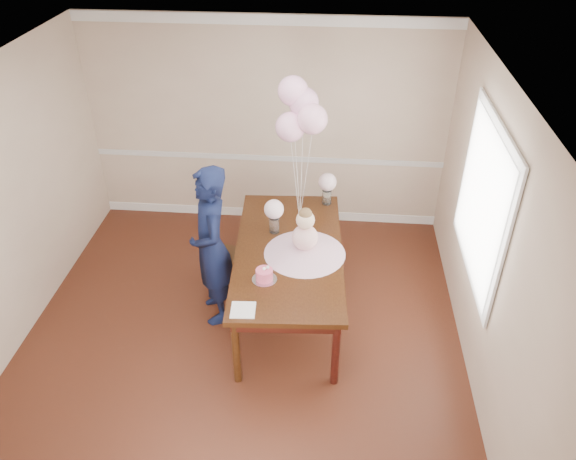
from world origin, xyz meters
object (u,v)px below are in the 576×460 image
at_px(dining_chair_seat, 225,256).
at_px(birthday_cake, 264,275).
at_px(woman, 211,247).
at_px(dining_table_top, 289,252).

bearing_deg(dining_chair_seat, birthday_cake, -47.35).
bearing_deg(woman, birthday_cake, 36.26).
bearing_deg(woman, dining_chair_seat, 157.56).
height_order(dining_table_top, birthday_cake, birthday_cake).
distance_m(dining_table_top, woman, 0.79).
height_order(dining_chair_seat, woman, woman).
xyz_separation_m(birthday_cake, dining_chair_seat, (-0.57, 0.88, -0.48)).
height_order(birthday_cake, dining_chair_seat, birthday_cake).
relative_size(birthday_cake, woman, 0.09).
distance_m(birthday_cake, dining_chair_seat, 1.15).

